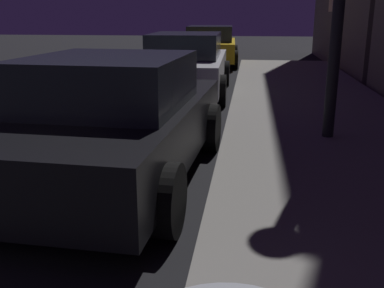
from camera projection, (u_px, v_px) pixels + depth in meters
The scene contains 3 objects.
car_black at pixel (113, 121), 5.07m from camera, with size 2.25×4.24×1.43m.
car_silver at pixel (186, 64), 10.59m from camera, with size 2.08×4.60×1.43m.
car_yellow_cab at pixel (210, 46), 16.71m from camera, with size 2.18×4.46×1.43m.
Camera 1 is at (4.37, 0.43, 1.87)m, focal length 41.92 mm.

